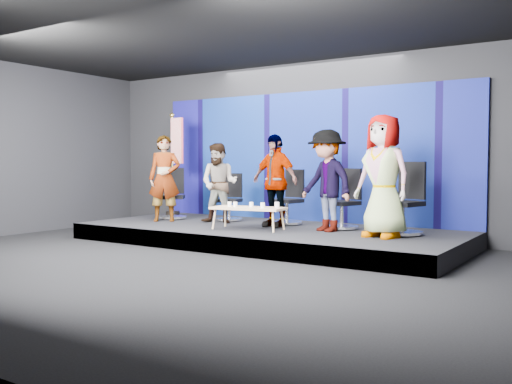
# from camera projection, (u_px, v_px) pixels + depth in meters

# --- Properties ---
(ground) EXTENTS (10.00, 10.00, 0.00)m
(ground) POSITION_uv_depth(u_px,v_px,m) (175.00, 264.00, 8.31)
(ground) COLOR black
(ground) RESTS_ON ground
(room_walls) EXTENTS (10.02, 8.02, 3.51)m
(room_walls) POSITION_uv_depth(u_px,v_px,m) (174.00, 96.00, 8.19)
(room_walls) COLOR black
(room_walls) RESTS_ON ground
(riser) EXTENTS (7.00, 3.00, 0.30)m
(riser) POSITION_uv_depth(u_px,v_px,m) (267.00, 235.00, 10.39)
(riser) COLOR black
(riser) RESTS_ON ground
(backdrop) EXTENTS (7.00, 0.08, 2.60)m
(backdrop) POSITION_uv_depth(u_px,v_px,m) (305.00, 156.00, 11.52)
(backdrop) COLOR #11085E
(backdrop) RESTS_ON riser
(chair_a) EXTENTS (0.83, 0.83, 1.06)m
(chair_a) POSITION_uv_depth(u_px,v_px,m) (173.00, 202.00, 11.89)
(chair_a) COLOR silver
(chair_a) RESTS_ON riser
(panelist_a) EXTENTS (0.75, 0.70, 1.72)m
(panelist_a) POSITION_uv_depth(u_px,v_px,m) (165.00, 178.00, 11.37)
(panelist_a) COLOR black
(panelist_a) RESTS_ON riser
(chair_b) EXTENTS (0.66, 0.66, 0.96)m
(chair_b) POSITION_uv_depth(u_px,v_px,m) (230.00, 205.00, 11.50)
(chair_b) COLOR silver
(chair_b) RESTS_ON riser
(panelist_b) EXTENTS (0.88, 0.77, 1.55)m
(panelist_b) POSITION_uv_depth(u_px,v_px,m) (219.00, 183.00, 11.01)
(panelist_b) COLOR black
(panelist_b) RESTS_ON riser
(chair_c) EXTENTS (0.67, 0.67, 1.04)m
(chair_c) POSITION_uv_depth(u_px,v_px,m) (289.00, 206.00, 10.83)
(chair_c) COLOR silver
(chair_c) RESTS_ON riser
(panelist_c) EXTENTS (1.04, 0.56, 1.69)m
(panelist_c) POSITION_uv_depth(u_px,v_px,m) (275.00, 181.00, 10.38)
(panelist_c) COLOR black
(panelist_c) RESTS_ON riser
(chair_d) EXTENTS (0.78, 0.78, 1.07)m
(chair_d) POSITION_uv_depth(u_px,v_px,m) (344.00, 209.00, 10.09)
(chair_d) COLOR silver
(chair_d) RESTS_ON riser
(panelist_d) EXTENTS (1.28, 1.01, 1.74)m
(panelist_d) POSITION_uv_depth(u_px,v_px,m) (327.00, 181.00, 9.71)
(panelist_d) COLOR black
(panelist_d) RESTS_ON riser
(chair_e) EXTENTS (0.82, 0.82, 1.19)m
(chair_e) POSITION_uv_depth(u_px,v_px,m) (405.00, 211.00, 9.25)
(chair_e) COLOR silver
(chair_e) RESTS_ON riser
(panelist_e) EXTENTS (1.07, 0.83, 1.93)m
(panelist_e) POSITION_uv_depth(u_px,v_px,m) (383.00, 176.00, 8.92)
(panelist_e) COLOR black
(panelist_e) RESTS_ON riser
(coffee_table) EXTENTS (1.35, 0.73, 0.40)m
(coffee_table) POSITION_uv_depth(u_px,v_px,m) (248.00, 209.00, 9.98)
(coffee_table) COLOR tan
(coffee_table) RESTS_ON riser
(mug_a) EXTENTS (0.07, 0.07, 0.08)m
(mug_a) POSITION_uv_depth(u_px,v_px,m) (230.00, 204.00, 10.14)
(mug_a) COLOR silver
(mug_a) RESTS_ON coffee_table
(mug_b) EXTENTS (0.07, 0.07, 0.09)m
(mug_b) POSITION_uv_depth(u_px,v_px,m) (235.00, 204.00, 10.03)
(mug_b) COLOR silver
(mug_b) RESTS_ON coffee_table
(mug_c) EXTENTS (0.07, 0.07, 0.09)m
(mug_c) POSITION_uv_depth(u_px,v_px,m) (251.00, 204.00, 10.02)
(mug_c) COLOR silver
(mug_c) RESTS_ON coffee_table
(mug_d) EXTENTS (0.08, 0.08, 0.09)m
(mug_d) POSITION_uv_depth(u_px,v_px,m) (263.00, 205.00, 9.78)
(mug_d) COLOR silver
(mug_d) RESTS_ON coffee_table
(mug_e) EXTENTS (0.08, 0.08, 0.10)m
(mug_e) POSITION_uv_depth(u_px,v_px,m) (277.00, 205.00, 9.86)
(mug_e) COLOR silver
(mug_e) RESTS_ON coffee_table
(flag_stand) EXTENTS (0.51, 0.30, 2.27)m
(flag_stand) POSITION_uv_depth(u_px,v_px,m) (175.00, 161.00, 12.50)
(flag_stand) COLOR black
(flag_stand) RESTS_ON riser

